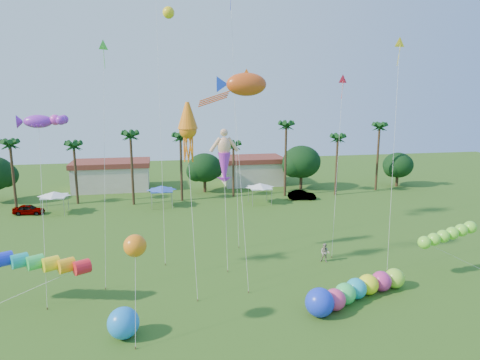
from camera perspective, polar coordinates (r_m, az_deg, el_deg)
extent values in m
plane|color=#285116|center=(28.31, 4.19, -22.37)|extent=(160.00, 160.00, 0.00)
cylinder|color=#3A2819|center=(66.61, -27.98, 0.40)|extent=(0.36, 0.36, 9.00)
cylinder|color=#3A2819|center=(65.72, -21.04, 0.62)|extent=(0.36, 0.36, 8.50)
cylinder|color=#3A2819|center=(62.68, -14.18, 1.25)|extent=(0.36, 0.36, 10.00)
cylinder|color=#3A2819|center=(63.69, -7.83, 1.42)|extent=(0.36, 0.36, 9.50)
cylinder|color=#3A2819|center=(65.71, -0.89, 1.17)|extent=(0.36, 0.36, 8.00)
cylinder|color=#3A2819|center=(66.37, 6.09, 2.52)|extent=(0.36, 0.36, 11.00)
cylinder|color=#3A2819|center=(68.38, 12.74, 1.72)|extent=(0.36, 0.36, 9.00)
cylinder|color=#3A2819|center=(73.56, 17.87, 2.71)|extent=(0.36, 0.36, 10.50)
sphere|color=#113814|center=(69.05, -4.74, 1.66)|extent=(5.46, 5.46, 5.46)
sphere|color=#113814|center=(71.49, 8.20, 2.42)|extent=(6.30, 6.30, 6.30)
sphere|color=#113814|center=(77.99, 20.32, 1.88)|extent=(5.04, 5.04, 5.04)
cube|color=beige|center=(74.33, -16.72, 0.32)|extent=(12.00, 7.00, 4.00)
cube|color=beige|center=(75.72, 1.65, 1.01)|extent=(10.00, 7.00, 4.00)
pyramid|color=white|center=(61.60, -23.55, -1.68)|extent=(3.00, 3.00, 0.60)
pyramid|color=blue|center=(61.05, -10.43, -1.01)|extent=(3.00, 3.00, 0.60)
pyramid|color=white|center=(61.76, 2.68, -0.69)|extent=(3.00, 3.00, 0.60)
imported|color=#4C4C54|center=(63.24, -26.34, -3.55)|extent=(4.08, 2.09, 1.33)
imported|color=#4C4C54|center=(65.22, 8.26, -2.01)|extent=(4.31, 2.04, 1.37)
imported|color=#A19686|center=(41.87, 11.25, -9.51)|extent=(1.12, 1.06, 1.83)
sphere|color=#E03B75|center=(33.48, 12.52, -15.30)|extent=(1.64, 1.64, 1.64)
sphere|color=#35E160|center=(34.54, 13.84, -14.50)|extent=(1.64, 1.64, 1.64)
sphere|color=#1BA1C3|center=(35.55, 15.22, -13.79)|extent=(1.64, 1.64, 1.64)
sphere|color=#F1FF1A|center=(36.49, 16.72, -13.19)|extent=(1.64, 1.64, 1.64)
sphere|color=#C52E80|center=(37.38, 18.31, -12.68)|extent=(1.64, 1.64, 1.64)
sphere|color=#97EA34|center=(38.27, 19.90, -12.22)|extent=(1.64, 1.64, 1.64)
sphere|color=#1A35EA|center=(32.38, 10.57, -15.75)|extent=(2.75, 2.75, 2.09)
sphere|color=#1A7FED|center=(30.40, -15.29, -17.90)|extent=(2.08, 2.08, 2.08)
cylinder|color=red|center=(34.98, -23.59, -10.83)|extent=(7.83, 3.66, 1.07)
cylinder|color=silver|center=(36.22, -25.86, -12.87)|extent=(7.22, 0.61, 3.07)
ellipsoid|color=#78EC34|center=(40.16, 23.38, -7.65)|extent=(6.05, 2.70, 1.31)
cylinder|color=silver|center=(42.65, 26.78, -9.16)|extent=(6.53, 0.26, 3.26)
sphere|color=orange|center=(28.16, -13.82, -8.50)|extent=(1.71, 1.71, 1.45)
cylinder|color=silver|center=(28.70, -13.79, -14.93)|extent=(0.24, 1.51, 6.30)
cylinder|color=brown|center=(29.55, -13.77, -20.91)|extent=(0.08, 0.08, 0.16)
cylinder|color=silver|center=(39.44, -1.88, -4.60)|extent=(0.38, 3.81, 9.67)
cylinder|color=brown|center=(39.27, -1.64, -12.05)|extent=(0.08, 0.08, 0.16)
ellipsoid|color=#D04A17|center=(36.17, 0.87, 12.64)|extent=(5.18, 1.99, 2.12)
cylinder|color=silver|center=(34.83, 1.02, -0.98)|extent=(0.69, 4.29, 16.49)
cylinder|color=brown|center=(35.50, 1.17, -14.72)|extent=(0.08, 0.08, 0.16)
cylinder|color=silver|center=(41.42, -10.60, 8.04)|extent=(0.11, 6.40, 26.82)
cylinder|color=brown|center=(41.26, -9.92, -11.03)|extent=(0.08, 0.08, 0.16)
cone|color=orange|center=(34.85, -6.96, 6.66)|extent=(2.17, 2.17, 4.62)
cylinder|color=silver|center=(33.99, -6.32, -4.50)|extent=(0.17, 4.13, 12.88)
cylinder|color=brown|center=(34.43, -5.66, -15.66)|extent=(0.08, 0.08, 0.16)
ellipsoid|color=purple|center=(36.37, -25.31, 7.08)|extent=(3.99, 2.68, 1.43)
cylinder|color=silver|center=(35.54, -24.81, -4.16)|extent=(0.40, 3.87, 13.66)
cylinder|color=brown|center=(36.07, -24.32, -15.36)|extent=(0.08, 0.08, 0.16)
cone|color=#FA1B30|center=(43.90, 13.55, 12.84)|extent=(1.13, 0.44, 1.11)
cylinder|color=silver|center=(42.75, 12.83, 1.44)|extent=(1.72, 3.11, 17.04)
cylinder|color=brown|center=(43.32, 12.12, -10.00)|extent=(0.08, 0.08, 0.16)
cone|color=yellow|center=(42.60, 20.52, 16.68)|extent=(1.18, 0.28, 1.17)
cylinder|color=silver|center=(40.79, 19.76, 2.78)|extent=(1.81, 3.61, 20.14)
cylinder|color=brown|center=(41.47, 19.01, -11.39)|extent=(0.08, 0.08, 0.16)
cone|color=#4AE536|center=(37.57, -17.75, 16.63)|extent=(0.93, 0.89, 1.06)
cylinder|color=silver|center=(36.36, -17.62, 1.41)|extent=(0.69, 3.17, 19.47)
cylinder|color=brown|center=(37.75, -17.49, -13.62)|extent=(0.08, 0.08, 0.16)
cylinder|color=silver|center=(44.35, -0.68, 8.07)|extent=(0.06, 4.49, 26.23)
cylinder|color=brown|center=(44.90, -0.15, -8.95)|extent=(0.08, 0.08, 0.16)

